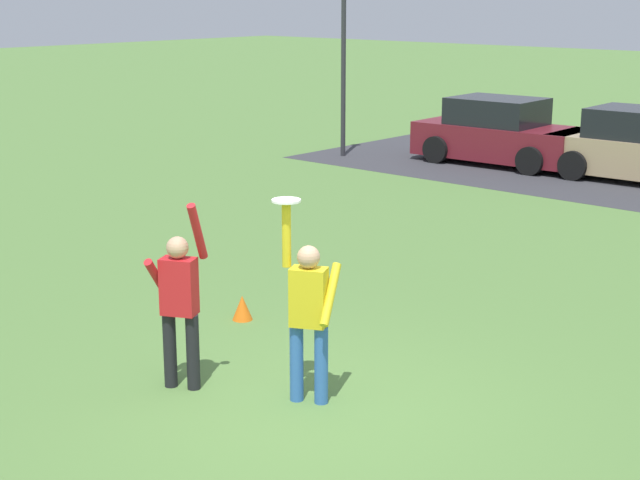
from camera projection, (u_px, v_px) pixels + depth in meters
ground_plane at (311, 410)px, 9.65m from camera, size 120.00×120.00×0.00m
person_catcher at (309, 310)px, 9.61m from camera, size 0.58×0.51×2.08m
person_defender at (179, 299)px, 9.96m from camera, size 0.64×0.60×2.04m
frisbee_disc at (286, 201)px, 9.39m from camera, size 0.29×0.29×0.02m
parked_car_maroon at (500, 134)px, 23.30m from camera, size 4.16×2.14×1.59m
lamppost_by_lot at (343, 53)px, 23.92m from camera, size 0.28×0.28×4.26m
field_cone_orange at (242, 308)px, 12.28m from camera, size 0.26×0.26×0.32m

